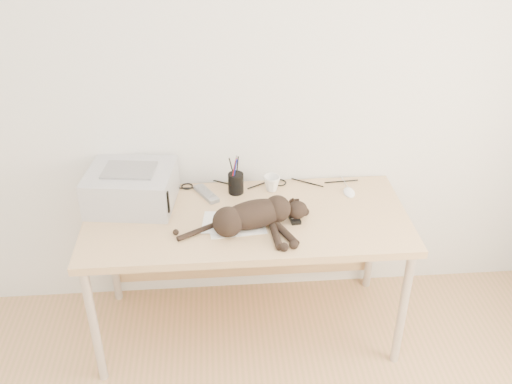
{
  "coord_description": "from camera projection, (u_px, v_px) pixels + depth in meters",
  "views": [
    {
      "loc": [
        -0.14,
        -0.95,
        2.3
      ],
      "look_at": [
        0.04,
        1.34,
        0.91
      ],
      "focal_mm": 40.0,
      "sensor_mm": 36.0,
      "label": 1
    }
  ],
  "objects": [
    {
      "name": "wall_back",
      "position": [
        241.0,
        83.0,
        2.83
      ],
      "size": [
        3.5,
        0.0,
        3.5
      ],
      "primitive_type": "plane",
      "rotation": [
        1.57,
        0.0,
        0.0
      ],
      "color": "white",
      "rests_on": "floor"
    },
    {
      "name": "desk",
      "position": [
        246.0,
        229.0,
        2.96
      ],
      "size": [
        1.6,
        0.7,
        0.74
      ],
      "color": "#D4B07C",
      "rests_on": "floor"
    },
    {
      "name": "printer",
      "position": [
        131.0,
        187.0,
        2.87
      ],
      "size": [
        0.47,
        0.41,
        0.2
      ],
      "color": "#AFAFB4",
      "rests_on": "desk"
    },
    {
      "name": "papers",
      "position": [
        233.0,
        224.0,
        2.75
      ],
      "size": [
        0.32,
        0.24,
        0.01
      ],
      "color": "white",
      "rests_on": "desk"
    },
    {
      "name": "cat",
      "position": [
        251.0,
        217.0,
        2.7
      ],
      "size": [
        0.65,
        0.33,
        0.15
      ],
      "rotation": [
        0.0,
        0.0,
        0.28
      ],
      "color": "black",
      "rests_on": "desk"
    },
    {
      "name": "mug",
      "position": [
        272.0,
        183.0,
        3.01
      ],
      "size": [
        0.12,
        0.12,
        0.08
      ],
      "primitive_type": "imported",
      "rotation": [
        0.0,
        0.0,
        0.99
      ],
      "color": "white",
      "rests_on": "desk"
    },
    {
      "name": "pen_cup",
      "position": [
        236.0,
        183.0,
        2.98
      ],
      "size": [
        0.08,
        0.08,
        0.21
      ],
      "color": "black",
      "rests_on": "desk"
    },
    {
      "name": "remote_grey",
      "position": [
        206.0,
        194.0,
        2.98
      ],
      "size": [
        0.14,
        0.19,
        0.02
      ],
      "primitive_type": "cube",
      "rotation": [
        0.0,
        0.0,
        0.5
      ],
      "color": "gray",
      "rests_on": "desk"
    },
    {
      "name": "remote_black",
      "position": [
        293.0,
        214.0,
        2.82
      ],
      "size": [
        0.07,
        0.17,
        0.02
      ],
      "primitive_type": "cube",
      "rotation": [
        0.0,
        0.0,
        0.11
      ],
      "color": "black",
      "rests_on": "desk"
    },
    {
      "name": "mouse",
      "position": [
        349.0,
        191.0,
        3.0
      ],
      "size": [
        0.06,
        0.1,
        0.03
      ],
      "primitive_type": "ellipsoid",
      "rotation": [
        0.0,
        0.0,
        0.01
      ],
      "color": "white",
      "rests_on": "desk"
    },
    {
      "name": "cable_tangle",
      "position": [
        243.0,
        184.0,
        3.08
      ],
      "size": [
        1.36,
        0.07,
        0.01
      ],
      "primitive_type": null,
      "color": "black",
      "rests_on": "desk"
    }
  ]
}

